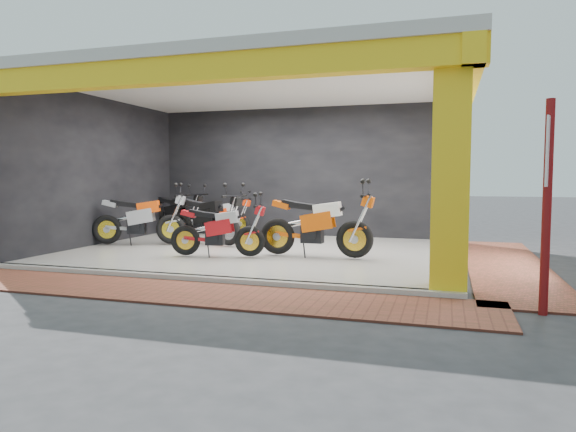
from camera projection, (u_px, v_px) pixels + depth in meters
ground at (226, 271)px, 9.06m from camera, size 80.00×80.00×0.00m
showroom_floor at (264, 252)px, 10.96m from camera, size 8.00×6.00×0.10m
showroom_ceiling at (264, 84)px, 10.70m from camera, size 8.40×6.40×0.20m
back_wall at (303, 174)px, 13.79m from camera, size 8.20×0.20×3.50m
left_wall at (100, 173)px, 12.04m from camera, size 0.20×6.20×3.50m
corner_column at (451, 170)px, 7.11m from camera, size 0.50×0.50×3.50m
header_beam_front at (197, 70)px, 7.86m from camera, size 8.40×0.30×0.40m
header_beam_right at (466, 89)px, 9.54m from camera, size 0.30×6.40×0.40m
floor_kerb at (199, 279)px, 8.08m from camera, size 8.00×0.20×0.10m
paver_front at (174, 292)px, 7.34m from camera, size 9.00×1.40×0.03m
paver_right at (507, 265)px, 9.55m from camera, size 1.40×7.00×0.03m
signpost at (547, 198)px, 6.05m from camera, size 0.13×0.35×2.57m
moto_hero at (355, 221)px, 9.66m from camera, size 2.40×0.92×1.46m
moto_row_a at (250, 226)px, 9.88m from camera, size 2.08×1.08×1.21m
moto_row_b at (228, 216)px, 11.45m from camera, size 2.38×1.44×1.37m
moto_row_c at (171, 215)px, 11.76m from camera, size 2.39×1.53×1.37m
moto_row_d at (192, 211)px, 13.73m from camera, size 2.30×1.38×1.32m
moto_row_e at (240, 214)px, 13.76m from camera, size 1.93×0.79×1.16m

